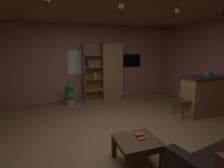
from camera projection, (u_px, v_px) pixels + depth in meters
floor at (119, 140)px, 3.53m from camera, size 6.53×5.97×0.02m
wall_back at (87, 63)px, 6.06m from camera, size 6.65×0.06×2.54m
ceiling at (120, 2)px, 3.02m from camera, size 6.53×5.97×0.02m
window_pane_back at (78, 62)px, 5.92m from camera, size 0.66×0.01×0.79m
bookshelf_cabinet at (109, 72)px, 6.10m from camera, size 1.33×0.41×1.94m
kitchen_bar_counter at (208, 95)px, 4.82m from camera, size 1.48×0.59×1.04m
tissue_box at (209, 74)px, 4.78m from camera, size 0.12×0.12×0.11m
coffee_table at (137, 144)px, 2.75m from camera, size 0.66×0.61×0.40m
table_book_0 at (142, 139)px, 2.73m from camera, size 0.13×0.11×0.02m
table_book_1 at (140, 134)px, 2.83m from camera, size 0.14×0.09×0.02m
dining_chair at (188, 97)px, 4.59m from camera, size 0.45×0.45×0.92m
potted_floor_plant at (70, 93)px, 5.52m from camera, size 0.32×0.33×0.76m
wall_mounted_tv at (130, 61)px, 6.51m from camera, size 0.81×0.06×0.46m
track_light_spot_2 at (121, 6)px, 2.93m from camera, size 0.07×0.07×0.09m
track_light_spot_3 at (177, 11)px, 3.29m from camera, size 0.07×0.07×0.09m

